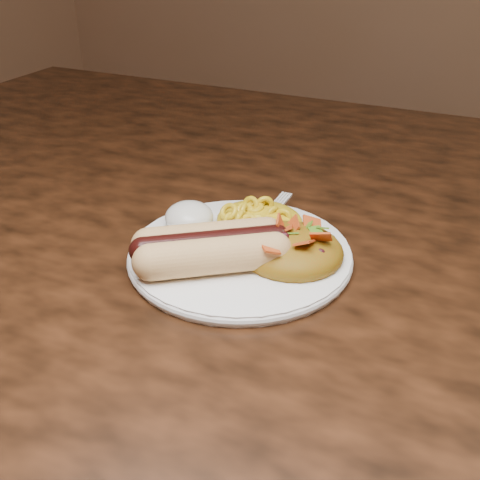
% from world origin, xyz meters
% --- Properties ---
extents(table, '(1.60, 0.90, 0.75)m').
position_xyz_m(table, '(0.00, 0.00, 0.66)').
color(table, '#472310').
rests_on(table, floor).
extents(plate, '(0.25, 0.25, 0.01)m').
position_xyz_m(plate, '(-0.08, -0.12, 0.76)').
color(plate, white).
rests_on(plate, table).
extents(hotdog, '(0.12, 0.12, 0.03)m').
position_xyz_m(hotdog, '(-0.09, -0.16, 0.78)').
color(hotdog, '#E5BA7A').
rests_on(hotdog, plate).
extents(mac_and_cheese, '(0.11, 0.10, 0.04)m').
position_xyz_m(mac_and_cheese, '(-0.08, -0.07, 0.78)').
color(mac_and_cheese, yellow).
rests_on(mac_and_cheese, plate).
extents(sour_cream, '(0.07, 0.07, 0.03)m').
position_xyz_m(sour_cream, '(-0.15, -0.10, 0.78)').
color(sour_cream, silver).
rests_on(sour_cream, plate).
extents(taco_salad, '(0.10, 0.10, 0.04)m').
position_xyz_m(taco_salad, '(-0.03, -0.11, 0.78)').
color(taco_salad, '#A82900').
rests_on(taco_salad, plate).
extents(fork, '(0.06, 0.13, 0.00)m').
position_xyz_m(fork, '(-0.09, -0.05, 0.75)').
color(fork, white).
rests_on(fork, table).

